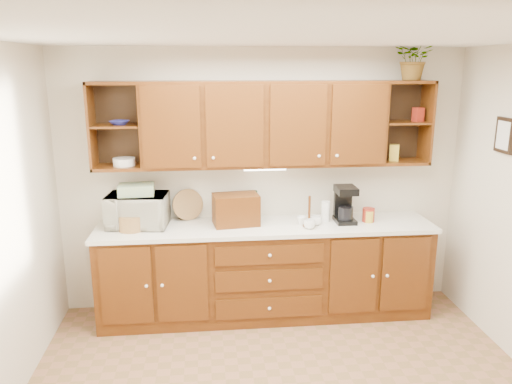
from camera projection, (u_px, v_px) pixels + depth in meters
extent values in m
plane|color=white|center=(296.00, 36.00, 2.99)|extent=(4.00, 4.00, 0.00)
plane|color=beige|center=(262.00, 181.00, 5.00)|extent=(4.00, 0.00, 4.00)
cube|color=#3C1B06|center=(265.00, 272.00, 4.92)|extent=(3.20, 0.60, 0.90)
cube|color=silver|center=(266.00, 227.00, 4.80)|extent=(3.24, 0.64, 0.04)
cube|color=#3C1B06|center=(264.00, 124.00, 4.70)|extent=(2.30, 0.33, 0.80)
cube|color=black|center=(118.00, 124.00, 4.71)|extent=(0.45, 0.02, 0.80)
cube|color=black|center=(399.00, 121.00, 4.98)|extent=(0.45, 0.02, 0.80)
cube|color=#3C1B06|center=(115.00, 126.00, 4.56)|extent=(0.43, 0.30, 0.02)
cube|color=#3C1B06|center=(405.00, 122.00, 4.83)|extent=(0.43, 0.30, 0.02)
cube|color=#3C1B06|center=(408.00, 82.00, 4.74)|extent=(0.45, 0.33, 0.03)
cube|color=white|center=(265.00, 169.00, 4.75)|extent=(0.40, 0.05, 0.02)
cube|color=black|center=(505.00, 135.00, 4.24)|extent=(0.03, 0.24, 0.30)
cylinder|color=olive|center=(131.00, 223.00, 4.63)|extent=(0.31, 0.31, 0.14)
imported|color=beige|center=(138.00, 210.00, 4.72)|extent=(0.60, 0.44, 0.31)
cube|color=#C8C25E|center=(136.00, 190.00, 4.67)|extent=(0.34, 0.26, 0.10)
cylinder|color=#10321A|center=(254.00, 205.00, 4.92)|extent=(0.07, 0.07, 0.30)
cylinder|color=olive|center=(188.00, 219.00, 4.96)|extent=(0.32, 0.18, 0.31)
cube|color=#3C1B06|center=(236.00, 210.00, 4.77)|extent=(0.46, 0.32, 0.30)
cylinder|color=#3C1B06|center=(309.00, 211.00, 4.72)|extent=(0.02, 0.02, 0.30)
cylinder|color=#3C1B06|center=(309.00, 225.00, 4.75)|extent=(0.12, 0.12, 0.02)
imported|color=white|center=(316.00, 221.00, 4.78)|extent=(0.14, 0.14, 0.09)
imported|color=white|center=(302.00, 220.00, 4.79)|extent=(0.14, 0.14, 0.09)
imported|color=white|center=(309.00, 224.00, 4.67)|extent=(0.14, 0.14, 0.09)
cylinder|color=maroon|center=(368.00, 215.00, 4.88)|extent=(0.14, 0.14, 0.14)
cylinder|color=white|center=(326.00, 211.00, 4.88)|extent=(0.09, 0.09, 0.20)
cylinder|color=gold|center=(369.00, 216.00, 4.86)|extent=(0.11, 0.11, 0.12)
cube|color=black|center=(345.00, 220.00, 4.87)|extent=(0.19, 0.25, 0.04)
cube|color=black|center=(343.00, 203.00, 4.92)|extent=(0.17, 0.06, 0.31)
cube|color=black|center=(346.00, 190.00, 4.79)|extent=(0.19, 0.25, 0.07)
cylinder|color=black|center=(346.00, 213.00, 4.83)|extent=(0.14, 0.14, 0.13)
imported|color=navy|center=(120.00, 123.00, 4.54)|extent=(0.21, 0.21, 0.04)
cylinder|color=white|center=(124.00, 162.00, 4.65)|extent=(0.22, 0.22, 0.07)
cube|color=gold|center=(394.00, 153.00, 4.87)|extent=(0.11, 0.10, 0.16)
cube|color=maroon|center=(418.00, 115.00, 4.81)|extent=(0.11, 0.10, 0.13)
imported|color=#999999|center=(415.00, 58.00, 4.65)|extent=(0.46, 0.43, 0.40)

